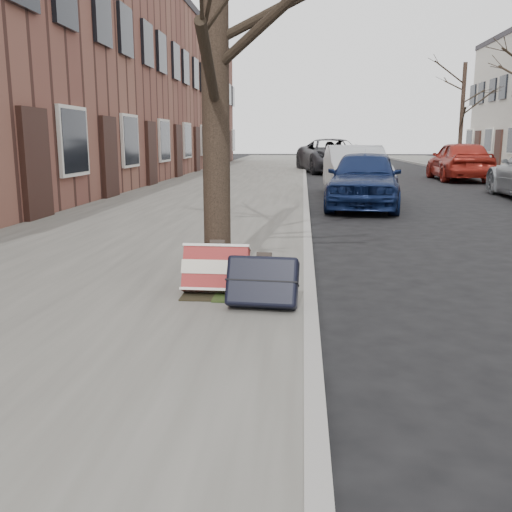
# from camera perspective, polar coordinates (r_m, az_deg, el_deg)

# --- Properties ---
(ground) EXTENTS (120.00, 120.00, 0.00)m
(ground) POSITION_cam_1_polar(r_m,az_deg,el_deg) (4.54, 21.77, -9.08)
(ground) COLOR black
(ground) RESTS_ON ground
(near_sidewalk) EXTENTS (5.00, 70.00, 0.12)m
(near_sidewalk) POSITION_cam_1_polar(r_m,az_deg,el_deg) (19.26, -2.43, 7.16)
(near_sidewalk) COLOR slate
(near_sidewalk) RESTS_ON ground
(house_near) EXTENTS (6.80, 40.00, 7.00)m
(house_near) POSITION_cam_1_polar(r_m,az_deg,el_deg) (21.78, -18.43, 16.17)
(house_near) COLOR brown
(house_near) RESTS_ON ground
(dirt_patch) EXTENTS (0.85, 0.85, 0.02)m
(dirt_patch) POSITION_cam_1_polar(r_m,az_deg,el_deg) (5.48, -2.46, -3.33)
(dirt_patch) COLOR black
(dirt_patch) RESTS_ON near_sidewalk
(street_tree) EXTENTS (0.27, 0.27, 5.09)m
(street_tree) POSITION_cam_1_polar(r_m,az_deg,el_deg) (5.89, -4.18, 22.59)
(street_tree) COLOR black
(street_tree) RESTS_ON near_sidewalk
(suitcase_red) EXTENTS (0.61, 0.35, 0.47)m
(suitcase_red) POSITION_cam_1_polar(r_m,az_deg,el_deg) (5.31, -4.02, -1.33)
(suitcase_red) COLOR maroon
(suitcase_red) RESTS_ON near_sidewalk
(suitcase_navy) EXTENTS (0.63, 0.40, 0.47)m
(suitcase_navy) POSITION_cam_1_polar(r_m,az_deg,el_deg) (4.83, 0.65, -2.57)
(suitcase_navy) COLOR black
(suitcase_navy) RESTS_ON near_sidewalk
(car_near_front) EXTENTS (2.09, 4.08, 1.33)m
(car_near_front) POSITION_cam_1_polar(r_m,az_deg,el_deg) (13.24, 10.81, 7.59)
(car_near_front) COLOR #0F1C44
(car_near_front) RESTS_ON ground
(car_near_mid) EXTENTS (1.62, 4.26, 1.39)m
(car_near_mid) POSITION_cam_1_polar(r_m,az_deg,el_deg) (15.95, 9.87, 8.37)
(car_near_mid) COLOR #B4B8BC
(car_near_mid) RESTS_ON ground
(car_near_back) EXTENTS (3.59, 6.06, 1.58)m
(car_near_back) POSITION_cam_1_polar(r_m,az_deg,el_deg) (27.44, 7.61, 9.91)
(car_near_back) COLOR #323237
(car_near_back) RESTS_ON ground
(car_far_back) EXTENTS (1.86, 4.46, 1.51)m
(car_far_back) POSITION_cam_1_polar(r_m,az_deg,el_deg) (23.27, 19.65, 8.98)
(car_far_back) COLOR maroon
(car_far_back) RESTS_ON ground
(tree_far_c) EXTENTS (0.22, 0.22, 5.45)m
(tree_far_c) POSITION_cam_1_polar(r_m,az_deg,el_deg) (33.63, 19.89, 13.13)
(tree_far_c) COLOR black
(tree_far_c) RESTS_ON far_sidewalk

